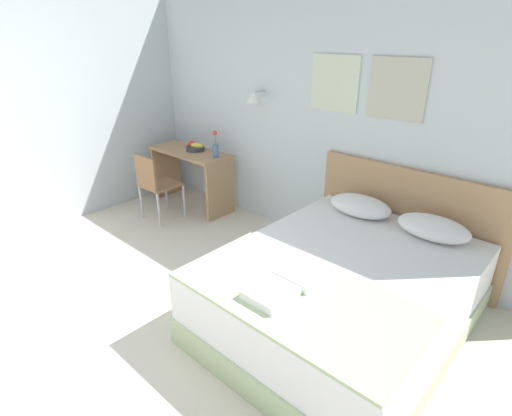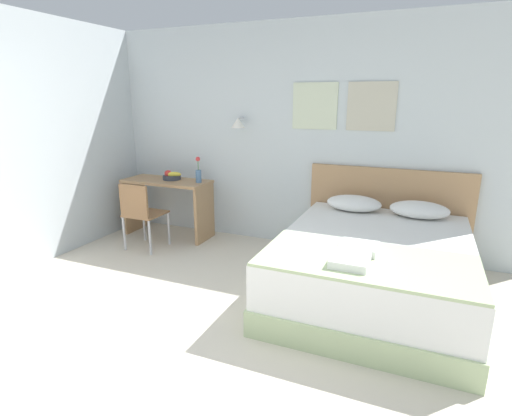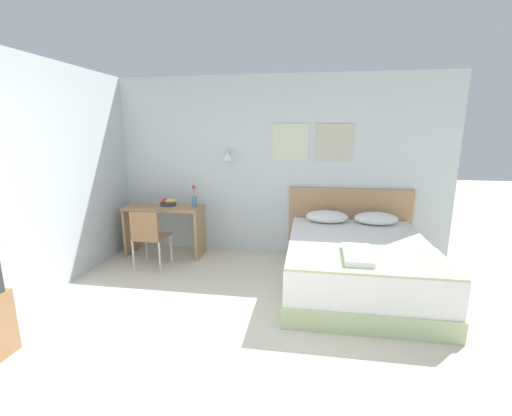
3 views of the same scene
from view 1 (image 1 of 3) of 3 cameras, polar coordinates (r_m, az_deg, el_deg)
The scene contains 13 objects.
ground_plane at distance 3.32m, azimuth -28.73°, elevation -20.14°, with size 24.00×24.00×0.00m, color beige.
wall_back at distance 4.35m, azimuth 7.12°, elevation 12.82°, with size 5.34×0.31×2.65m.
bed at distance 3.24m, azimuth 12.19°, elevation -11.77°, with size 1.65×2.09×0.59m.
headboard at distance 3.99m, azimuth 20.51°, elevation -1.90°, with size 1.77×0.06×1.04m.
pillow_left at distance 3.82m, azimuth 14.68°, elevation 0.31°, with size 0.59×0.38×0.17m.
pillow_right at distance 3.60m, azimuth 23.99°, elevation -2.59°, with size 0.59×0.38×0.17m.
throw_blanket at distance 2.64m, azimuth 5.80°, elevation -12.22°, with size 1.60×0.84×0.02m.
folded_towel_near_foot at distance 2.75m, azimuth 6.35°, elevation -9.51°, with size 0.29×0.26×0.06m.
folded_towel_mid_bed at distance 2.57m, azimuth 2.07°, elevation -12.08°, with size 0.27×0.29×0.06m.
desk at distance 5.30m, azimuth -9.28°, elevation 5.69°, with size 1.15×0.48×0.76m.
desk_chair at distance 4.98m, azimuth -14.34°, elevation 3.64°, with size 0.42×0.42×0.83m.
fruit_bowl at distance 5.21m, azimuth -8.71°, elevation 8.59°, with size 0.26×0.23×0.12m.
flower_vase at distance 4.86m, azimuth -5.80°, elevation 8.55°, with size 0.07×0.07×0.33m.
Camera 1 is at (2.48, -0.49, 2.16)m, focal length 28.00 mm.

